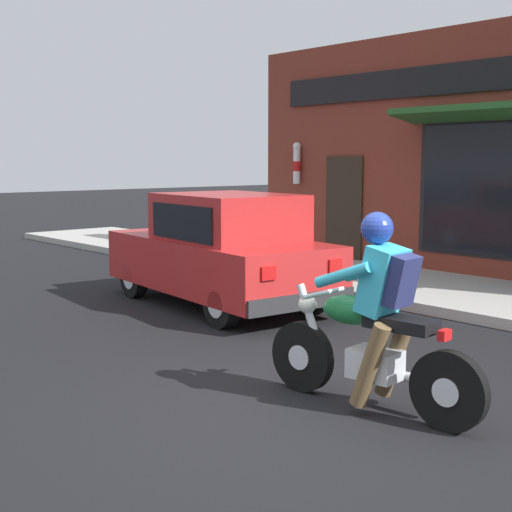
% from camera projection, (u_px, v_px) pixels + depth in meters
% --- Properties ---
extents(ground_plane, '(80.00, 80.00, 0.00)m').
position_uv_depth(ground_plane, '(299.00, 419.00, 5.60)').
color(ground_plane, black).
extents(sidewalk_curb, '(2.60, 22.00, 0.14)m').
position_uv_depth(sidewalk_curb, '(398.00, 284.00, 11.26)').
color(sidewalk_curb, '#ADAAA3').
rests_on(sidewalk_curb, ground).
extents(storefront_building, '(1.25, 9.66, 4.20)m').
position_uv_depth(storefront_building, '(479.00, 155.00, 11.70)').
color(storefront_building, maroon).
rests_on(storefront_building, ground).
extents(motorcycle_with_rider, '(0.61, 2.02, 1.62)m').
position_uv_depth(motorcycle_with_rider, '(373.00, 329.00, 5.73)').
color(motorcycle_with_rider, black).
rests_on(motorcycle_with_rider, ground).
extents(car_hatchback, '(2.03, 3.93, 1.57)m').
position_uv_depth(car_hatchback, '(221.00, 252.00, 9.87)').
color(car_hatchback, black).
rests_on(car_hatchback, ground).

